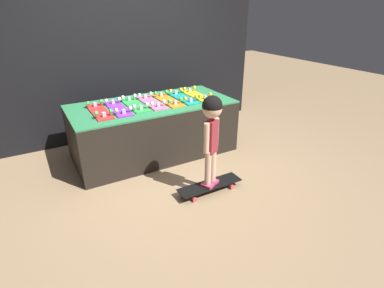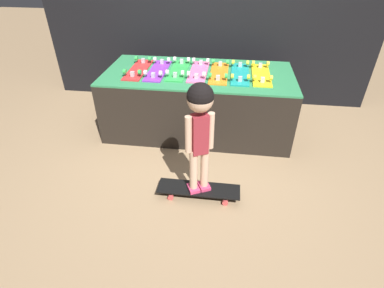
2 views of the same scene
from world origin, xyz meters
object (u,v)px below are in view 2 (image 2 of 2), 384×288
Objects in this scene: skateboard_purple_on_rack at (158,70)px; skateboard_red_on_rack at (138,69)px; skateboard_teal_on_rack at (240,73)px; child at (200,120)px; skateboard_green_on_rack at (179,70)px; skateboard_pink_on_rack at (199,71)px; skateboard_orange_on_rack at (219,72)px; skateboard_on_floor at (199,190)px; skateboard_yellow_on_rack at (261,74)px.

skateboard_red_on_rack is at bearing 179.34° from skateboard_purple_on_rack.
skateboard_teal_on_rack is 0.66× the size of child.
skateboard_pink_on_rack is at bearing -1.54° from skateboard_green_on_rack.
skateboard_purple_on_rack is at bearing -178.97° from skateboard_teal_on_rack.
skateboard_red_on_rack and skateboard_green_on_rack have the same top height.
child is at bearing -93.85° from skateboard_orange_on_rack.
skateboard_on_floor is at bearing -104.51° from skateboard_teal_on_rack.
skateboard_green_on_rack and skateboard_orange_on_rack have the same top height.
skateboard_red_on_rack and skateboard_teal_on_rack have the same top height.
skateboard_red_on_rack reaches higher than skateboard_on_floor.
skateboard_on_floor is at bearing -83.02° from skateboard_pink_on_rack.
child is at bearing -83.02° from skateboard_pink_on_rack.
skateboard_purple_on_rack is 0.89× the size of skateboard_on_floor.
child is (-0.08, -1.21, 0.06)m from skateboard_orange_on_rack.
skateboard_teal_on_rack is at bearing 75.49° from skateboard_on_floor.
skateboard_yellow_on_rack is 1.34m from child.
skateboard_orange_on_rack is at bearing 1.37° from skateboard_purple_on_rack.
skateboard_yellow_on_rack is (0.70, -0.01, 0.00)m from skateboard_pink_on_rack.
skateboard_green_on_rack is 0.93m from skateboard_yellow_on_rack.
skateboard_purple_on_rack and skateboard_orange_on_rack have the same top height.
skateboard_purple_on_rack is 1.00× the size of skateboard_green_on_rack.
skateboard_purple_on_rack is 1.35m from child.
skateboard_on_floor is (-0.31, -1.21, -0.67)m from skateboard_teal_on_rack.
skateboard_pink_on_rack is at bearing 71.63° from child.
skateboard_yellow_on_rack is 1.50m from skateboard_on_floor.
skateboard_purple_on_rack is 0.24m from skateboard_green_on_rack.
skateboard_pink_on_rack is (0.46, 0.03, 0.00)m from skateboard_purple_on_rack.
skateboard_teal_on_rack is at bearing 0.69° from skateboard_red_on_rack.
skateboard_yellow_on_rack is at bearing 65.88° from skateboard_on_floor.
skateboard_purple_on_rack is 0.70m from skateboard_orange_on_rack.
skateboard_green_on_rack is (0.23, 0.04, 0.00)m from skateboard_purple_on_rack.
skateboard_orange_on_rack is at bearing -4.16° from skateboard_pink_on_rack.
skateboard_purple_on_rack is at bearing -170.27° from skateboard_green_on_rack.
skateboard_on_floor is 0.74× the size of child.
skateboard_on_floor is (0.62, -1.20, -0.67)m from skateboard_purple_on_rack.
skateboard_teal_on_rack is at bearing -178.29° from skateboard_yellow_on_rack.
skateboard_on_floor is 0.73m from child.
child reaches higher than skateboard_teal_on_rack.
child reaches higher than skateboard_green_on_rack.
skateboard_orange_on_rack is 1.00× the size of skateboard_teal_on_rack.
skateboard_on_floor is (0.15, -1.23, -0.67)m from skateboard_pink_on_rack.
skateboard_teal_on_rack is (0.46, -0.02, 0.00)m from skateboard_pink_on_rack.
child reaches higher than skateboard_pink_on_rack.
skateboard_pink_on_rack and skateboard_yellow_on_rack have the same top height.
skateboard_red_on_rack is 1.00× the size of skateboard_green_on_rack.
skateboard_green_on_rack is at bearing 177.15° from skateboard_orange_on_rack.
child reaches higher than skateboard_purple_on_rack.
skateboard_on_floor is at bearing -114.12° from skateboard_yellow_on_rack.
skateboard_yellow_on_rack is at bearing -1.00° from skateboard_green_on_rack.
skateboard_yellow_on_rack is (1.39, 0.02, 0.00)m from skateboard_red_on_rack.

